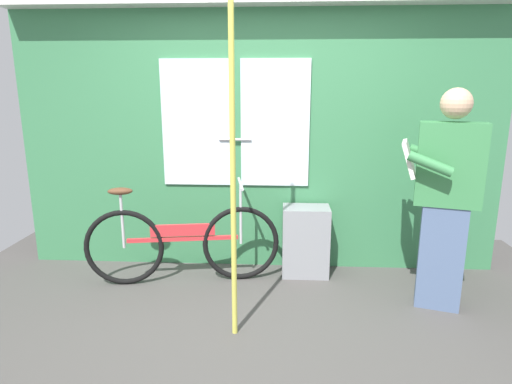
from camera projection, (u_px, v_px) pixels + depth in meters
name	position (u px, v px, depth m)	size (l,w,h in m)	color
ground_plane	(248.00, 340.00, 2.92)	(5.29, 4.17, 0.04)	#474442
train_door_wall	(257.00, 136.00, 3.87)	(4.29, 0.28, 2.33)	#387A4C
bicycle_near_door	(182.00, 243.00, 3.68)	(1.62, 0.45, 0.87)	black
passenger_reading_newspaper	(445.00, 197.00, 3.15)	(0.61, 0.54, 1.63)	slate
trash_bin_by_wall	(305.00, 241.00, 3.85)	(0.41, 0.28, 0.62)	gray
handrail_pole	(233.00, 168.00, 2.71)	(0.04, 0.04, 2.29)	#C6C14C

